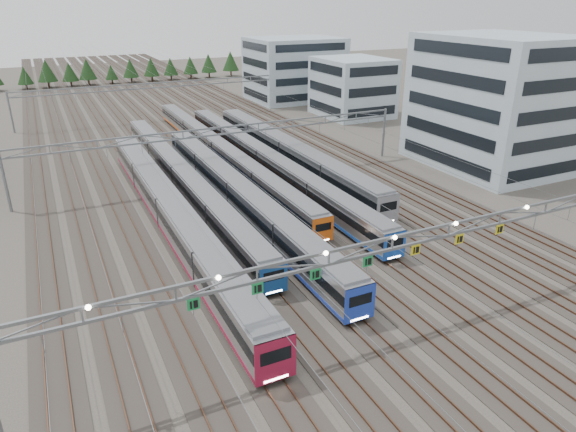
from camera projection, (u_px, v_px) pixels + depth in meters
name	position (u px, v px, depth m)	size (l,w,h in m)	color
ground	(385.00, 323.00, 42.11)	(400.00, 400.00, 0.00)	#47423A
track_bed	(142.00, 101.00, 124.40)	(54.00, 260.00, 5.42)	#2D2823
train_a	(170.00, 212.00, 58.16)	(3.07, 58.00, 4.00)	black
train_b	(181.00, 177.00, 70.24)	(2.67, 61.88, 3.47)	black
train_c	(238.00, 194.00, 63.64)	(2.87, 55.29, 3.74)	black
train_d	(219.00, 151.00, 82.60)	(2.56, 68.45, 3.32)	black
train_e	(264.00, 160.00, 77.79)	(2.63, 65.48, 3.42)	black
train_f	(288.00, 152.00, 80.37)	(3.10, 52.95, 4.04)	black
gantry_near	(393.00, 246.00, 39.21)	(56.36, 0.61, 8.08)	slate
gantry_mid	(222.00, 137.00, 72.75)	(56.36, 0.36, 8.00)	slate
gantry_far	(154.00, 90.00, 110.05)	(56.36, 0.36, 8.00)	slate
depot_bldg_south	(496.00, 102.00, 78.45)	(18.00, 22.00, 19.70)	#9CB0BA
depot_bldg_mid	(352.00, 87.00, 114.18)	(14.00, 16.00, 12.50)	#9CB0BA
depot_bldg_north	(294.00, 69.00, 131.97)	(22.00, 18.00, 15.39)	#9CB0BA
treeline	(101.00, 70.00, 156.23)	(87.50, 5.60, 7.02)	#332114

